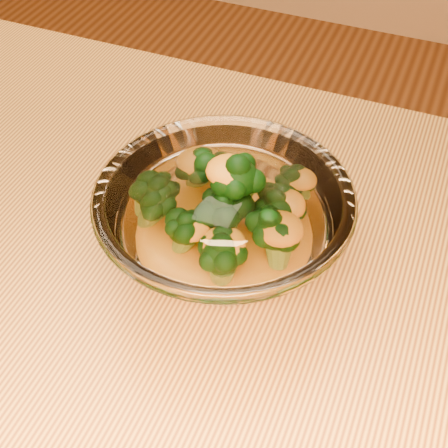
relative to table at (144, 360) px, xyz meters
The scene contains 4 objects.
table is the anchor object (origin of this frame).
glass_bowl 0.18m from the table, 49.95° to the left, with size 0.23×0.23×0.10m.
cheese_sauce 0.16m from the table, 49.95° to the left, with size 0.11×0.11×0.03m, color orange.
broccoli_heap 0.20m from the table, 54.37° to the left, with size 0.16×0.14×0.09m.
Camera 1 is at (0.21, -0.29, 1.21)m, focal length 50.00 mm.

